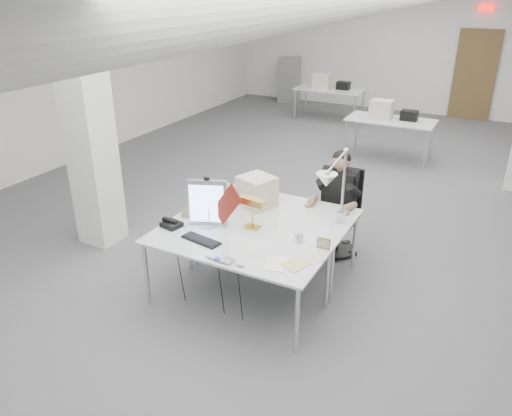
# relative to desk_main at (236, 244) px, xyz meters

# --- Properties ---
(room_shell) EXTENTS (10.04, 14.04, 3.24)m
(room_shell) POSITION_rel_desk_main_xyz_m (0.04, 2.63, 0.95)
(room_shell) COLOR #515153
(room_shell) RESTS_ON ground
(desk_main) EXTENTS (1.80, 0.90, 0.02)m
(desk_main) POSITION_rel_desk_main_xyz_m (0.00, 0.00, 0.00)
(desk_main) COLOR silver
(desk_main) RESTS_ON room_shell
(desk_second) EXTENTS (1.80, 0.90, 0.02)m
(desk_second) POSITION_rel_desk_main_xyz_m (0.00, 0.90, 0.00)
(desk_second) COLOR silver
(desk_second) RESTS_ON room_shell
(bg_desk_a) EXTENTS (1.60, 0.80, 0.02)m
(bg_desk_a) POSITION_rel_desk_main_xyz_m (0.20, 5.50, 0.00)
(bg_desk_a) COLOR silver
(bg_desk_a) RESTS_ON room_shell
(bg_desk_b) EXTENTS (1.60, 0.80, 0.02)m
(bg_desk_b) POSITION_rel_desk_main_xyz_m (-1.80, 7.70, 0.00)
(bg_desk_b) COLOR silver
(bg_desk_b) RESTS_ON room_shell
(filing_cabinet) EXTENTS (0.45, 0.55, 1.20)m
(filing_cabinet) POSITION_rel_desk_main_xyz_m (-3.50, 9.15, -0.14)
(filing_cabinet) COLOR gray
(filing_cabinet) RESTS_ON room_shell
(office_chair) EXTENTS (0.49, 0.49, 1.00)m
(office_chair) POSITION_rel_desk_main_xyz_m (0.54, 1.58, -0.24)
(office_chair) COLOR black
(office_chair) RESTS_ON room_shell
(seated_person) EXTENTS (0.51, 0.64, 0.95)m
(seated_person) POSITION_rel_desk_main_xyz_m (0.54, 1.53, 0.16)
(seated_person) COLOR black
(seated_person) RESTS_ON office_chair
(monitor) EXTENTS (0.40, 0.19, 0.51)m
(monitor) POSITION_rel_desk_main_xyz_m (-0.45, 0.21, 0.27)
(monitor) COLOR #A6A7AB
(monitor) RESTS_ON desk_main
(pennant) EXTENTS (0.45, 0.19, 0.51)m
(pennant) POSITION_rel_desk_main_xyz_m (-0.19, 0.17, 0.32)
(pennant) COLOR maroon
(pennant) RESTS_ON monitor
(keyboard) EXTENTS (0.44, 0.21, 0.02)m
(keyboard) POSITION_rel_desk_main_xyz_m (-0.32, -0.13, 0.02)
(keyboard) COLOR black
(keyboard) RESTS_ON desk_main
(laptop) EXTENTS (0.30, 0.22, 0.02)m
(laptop) POSITION_rel_desk_main_xyz_m (0.03, -0.39, 0.02)
(laptop) COLOR #B9B9BE
(laptop) RESTS_ON desk_main
(mouse) EXTENTS (0.10, 0.08, 0.04)m
(mouse) POSITION_rel_desk_main_xyz_m (0.26, -0.36, 0.03)
(mouse) COLOR silver
(mouse) RESTS_ON desk_main
(bankers_lamp) EXTENTS (0.33, 0.16, 0.35)m
(bankers_lamp) POSITION_rel_desk_main_xyz_m (-0.00, 0.37, 0.19)
(bankers_lamp) COLOR gold
(bankers_lamp) RESTS_ON desk_main
(desk_phone) EXTENTS (0.22, 0.20, 0.05)m
(desk_phone) POSITION_rel_desk_main_xyz_m (-0.77, -0.01, 0.04)
(desk_phone) COLOR black
(desk_phone) RESTS_ON desk_main
(picture_frame_left) EXTENTS (0.13, 0.08, 0.10)m
(picture_frame_left) POSITION_rel_desk_main_xyz_m (-0.76, 0.26, 0.06)
(picture_frame_left) COLOR #AE7A4B
(picture_frame_left) RESTS_ON desk_main
(picture_frame_right) EXTENTS (0.14, 0.04, 0.11)m
(picture_frame_right) POSITION_rel_desk_main_xyz_m (0.81, 0.30, 0.07)
(picture_frame_right) COLOR olive
(picture_frame_right) RESTS_ON desk_main
(desk_clock) EXTENTS (0.09, 0.04, 0.09)m
(desk_clock) POSITION_rel_desk_main_xyz_m (0.55, 0.31, 0.06)
(desk_clock) COLOR silver
(desk_clock) RESTS_ON desk_main
(paper_stack_a) EXTENTS (0.25, 0.30, 0.01)m
(paper_stack_a) POSITION_rel_desk_main_xyz_m (0.53, -0.18, 0.02)
(paper_stack_a) COLOR white
(paper_stack_a) RESTS_ON desk_main
(paper_stack_b) EXTENTS (0.26, 0.30, 0.01)m
(paper_stack_b) POSITION_rel_desk_main_xyz_m (0.70, -0.10, 0.02)
(paper_stack_b) COLOR #CECB7B
(paper_stack_b) RESTS_ON desk_main
(paper_stack_c) EXTENTS (0.23, 0.21, 0.01)m
(paper_stack_c) POSITION_rel_desk_main_xyz_m (0.78, 0.05, 0.02)
(paper_stack_c) COLOR silver
(paper_stack_c) RESTS_ON desk_main
(beige_monitor) EXTENTS (0.47, 0.45, 0.35)m
(beige_monitor) POSITION_rel_desk_main_xyz_m (-0.23, 0.90, 0.19)
(beige_monitor) COLOR beige
(beige_monitor) RESTS_ON desk_second
(architect_lamp) EXTENTS (0.34, 0.67, 0.82)m
(architect_lamp) POSITION_rel_desk_main_xyz_m (0.77, 0.68, 0.42)
(architect_lamp) COLOR silver
(architect_lamp) RESTS_ON desk_second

